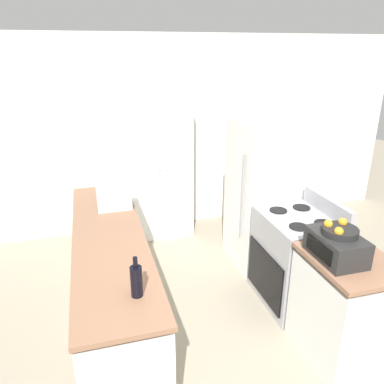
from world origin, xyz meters
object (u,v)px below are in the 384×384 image
(microwave, at_px, (113,190))
(toaster_oven, at_px, (336,247))
(fruit_bowl, at_px, (339,230))
(stove, at_px, (295,259))
(refrigerator, at_px, (265,194))
(wine_bottle, at_px, (136,281))
(pantry_cabinet, at_px, (159,164))

(microwave, xyz_separation_m, toaster_oven, (1.52, -1.59, -0.03))
(fruit_bowl, bearing_deg, stove, 79.61)
(refrigerator, distance_m, wine_bottle, 2.32)
(toaster_oven, bearing_deg, refrigerator, 83.32)
(refrigerator, bearing_deg, wine_bottle, -136.86)
(stove, relative_size, refrigerator, 0.64)
(pantry_cabinet, distance_m, toaster_oven, 2.70)
(stove, distance_m, fruit_bowl, 1.00)
(stove, bearing_deg, microwave, 152.63)
(pantry_cabinet, height_order, wine_bottle, pantry_cabinet)
(wine_bottle, bearing_deg, toaster_oven, 1.80)
(microwave, relative_size, fruit_bowl, 2.01)
(microwave, bearing_deg, toaster_oven, -46.28)
(refrigerator, distance_m, microwave, 1.71)
(refrigerator, xyz_separation_m, fruit_bowl, (-0.17, -1.52, 0.31))
(fruit_bowl, bearing_deg, wine_bottle, -177.93)
(stove, height_order, fruit_bowl, fruit_bowl)
(fruit_bowl, bearing_deg, pantry_cabinet, 108.53)
(refrigerator, height_order, wine_bottle, refrigerator)
(wine_bottle, bearing_deg, microwave, 90.46)
(wine_bottle, height_order, toaster_oven, wine_bottle)
(pantry_cabinet, bearing_deg, wine_bottle, -104.23)
(toaster_oven, bearing_deg, stove, 78.76)
(stove, relative_size, toaster_oven, 2.47)
(toaster_oven, bearing_deg, wine_bottle, -178.20)
(stove, distance_m, refrigerator, 0.89)
(pantry_cabinet, bearing_deg, stove, -61.70)
(pantry_cabinet, distance_m, fruit_bowl, 2.70)
(pantry_cabinet, distance_m, wine_bottle, 2.69)
(refrigerator, relative_size, toaster_oven, 3.86)
(pantry_cabinet, bearing_deg, toaster_oven, -71.77)
(pantry_cabinet, bearing_deg, refrigerator, -45.22)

